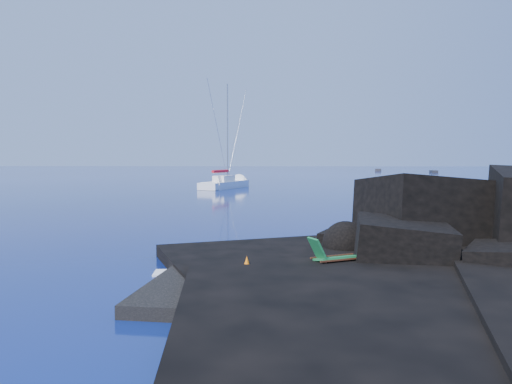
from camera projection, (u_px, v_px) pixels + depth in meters
ground at (140, 296)px, 13.92m from camera, size 400.00×400.00×0.00m
beach at (300, 293)px, 14.25m from camera, size 9.08×6.86×0.70m
surf_foam at (307, 261)px, 18.72m from camera, size 10.00×8.00×0.06m
sailboat at (226, 188)px, 62.33m from camera, size 7.11×12.56×13.09m
deck_chair at (337, 251)px, 15.75m from camera, size 1.82×1.39×1.15m
towel at (270, 278)px, 14.48m from camera, size 2.33×1.93×0.06m
sunbather at (270, 273)px, 14.47m from camera, size 1.59×1.16×0.22m
marker_cone at (247, 265)px, 15.23m from camera, size 0.34×0.34×0.52m
distant_boat_a at (378, 171)px, 138.73m from camera, size 2.66×5.23×0.67m
distant_boat_b at (434, 173)px, 124.38m from camera, size 2.01×4.71×0.61m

